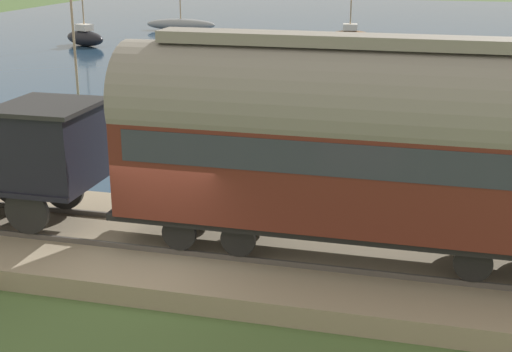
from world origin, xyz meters
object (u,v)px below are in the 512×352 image
Objects in this scene: sailboat_black at (85,37)px; sailboat_teal at (79,106)px; passenger_coach at (360,139)px; rowboat_near_shore at (417,210)px; steam_locomotive at (8,153)px; sailboat_gray at (181,24)px; sailboat_brown at (350,35)px; rowboat_off_pier at (155,171)px.

sailboat_teal is at bearing -129.51° from sailboat_black.
passenger_coach is 1.16× the size of sailboat_black.
passenger_coach is 1.49× the size of sailboat_teal.
steam_locomotive is at bearing 64.35° from rowboat_near_shore.
passenger_coach is 1.47× the size of sailboat_gray.
sailboat_brown reaches higher than passenger_coach.
sailboat_gray is at bearing 0.35° from sailboat_teal.
sailboat_teal is 31.65m from sailboat_gray.
sailboat_teal is 8.97m from rowboat_off_pier.
steam_locomotive is at bearing 166.11° from sailboat_brown.
sailboat_black is (32.28, 14.77, -1.55)m from steam_locomotive.
sailboat_brown is at bearing 11.08° from rowboat_off_pier.
rowboat_off_pier is (-6.62, -6.04, -0.34)m from sailboat_teal.
steam_locomotive is at bearing 90.00° from passenger_coach.
sailboat_teal is at bearing 46.92° from passenger_coach.
steam_locomotive is 13.05m from sailboat_teal.
sailboat_teal is 0.97× the size of sailboat_brown.
passenger_coach is 38.70m from sailboat_brown.
sailboat_black reaches higher than steam_locomotive.
sailboat_gray reaches higher than rowboat_near_shore.
sailboat_teal is (12.08, 4.63, -1.70)m from steam_locomotive.
rowboat_near_shore is at bearing -66.90° from steam_locomotive.
sailboat_brown is at bearing -47.77° from sailboat_black.
rowboat_off_pier is at bearing -125.06° from sailboat_black.
passenger_coach is 3.45× the size of rowboat_off_pier.
sailboat_gray is at bearing 63.41° from sailboat_brown.
rowboat_off_pier is (-26.81, -16.18, -0.48)m from sailboat_black.
sailboat_gray is at bearing 24.70° from passenger_coach.
rowboat_near_shore is (4.04, -1.18, -2.94)m from passenger_coach.
sailboat_teal is at bearing 154.19° from sailboat_brown.
sailboat_gray reaches higher than passenger_coach.
sailboat_black is at bearing 35.54° from passenger_coach.
passenger_coach is 9.26m from rowboat_off_pier.
sailboat_teal reaches higher than rowboat_near_shore.
sailboat_gray is 44.23m from rowboat_near_shore.
passenger_coach reaches higher than rowboat_near_shore.
sailboat_black reaches higher than rowboat_near_shore.
passenger_coach is 47.39m from sailboat_gray.
sailboat_black is 37.22m from rowboat_near_shore.
sailboat_black reaches higher than passenger_coach.
sailboat_gray is (42.99, 19.77, -2.59)m from passenger_coach.
rowboat_off_pier is at bearing 167.74° from sailboat_brown.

